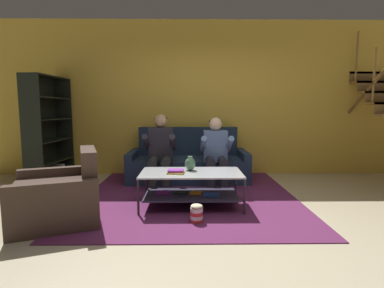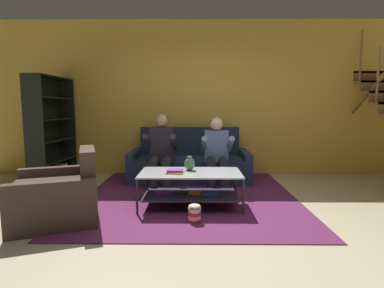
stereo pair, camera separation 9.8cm
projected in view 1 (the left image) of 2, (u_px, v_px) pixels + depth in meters
The scene contains 12 objects.
ground at pixel (216, 219), 3.47m from camera, with size 16.80×16.80×0.00m, color #C4B796.
back_partition at pixel (205, 99), 5.74m from camera, with size 8.40×0.12×2.90m, color gold.
couch at pixel (188, 163), 5.34m from camera, with size 2.07×0.89×0.92m.
person_seated_left at pixel (160, 148), 4.76m from camera, with size 0.50×0.58×1.17m.
person_seated_right at pixel (216, 150), 4.77m from camera, with size 0.50×0.58×1.12m.
coffee_table at pixel (191, 184), 3.86m from camera, with size 1.29×0.68×0.46m.
area_rug at pixel (189, 193), 4.50m from camera, with size 3.00×3.43×0.01m.
vase at pixel (190, 164), 3.94m from camera, with size 0.14×0.14×0.19m.
book_stack at pixel (176, 172), 3.77m from camera, with size 0.24×0.20×0.04m.
bookshelf at pixel (47, 142), 5.10m from camera, with size 0.41×1.08×1.81m.
armchair at pixel (59, 197), 3.37m from camera, with size 1.14×1.16×0.81m.
popcorn_tub at pixel (197, 213), 3.33m from camera, with size 0.14×0.14×0.21m.
Camera 1 is at (-0.32, -3.33, 1.27)m, focal length 28.00 mm.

